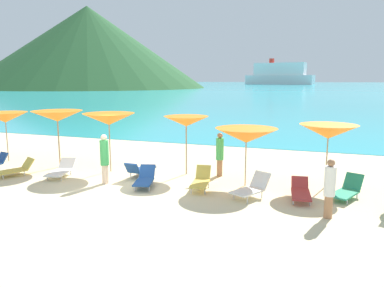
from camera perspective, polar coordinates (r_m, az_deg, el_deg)
name	(u,v)px	position (r m, az deg, el deg)	size (l,w,h in m)	color
ground_plane	(206,144)	(22.30, 2.13, -0.07)	(50.00, 100.00, 0.30)	beige
ocean_water	(315,85)	(240.04, 18.24, 8.51)	(650.00, 440.00, 0.02)	#2DADBC
headland_hill	(88,47)	(168.78, -15.50, 13.99)	(98.42, 98.42, 33.66)	#235128
umbrella_1	(5,117)	(18.78, -26.60, 3.64)	(2.07, 2.07, 2.23)	#9E7F59
umbrella_2	(57,116)	(16.61, -19.85, 4.01)	(2.25, 2.25, 2.40)	#9E7F59
umbrella_3	(109,119)	(15.22, -12.56, 3.71)	(2.28, 2.28, 2.36)	#9E7F59
umbrella_4	(186,121)	(14.40, -0.89, 3.46)	(1.90, 1.90, 2.29)	#9E7F59
umbrella_5	(246,136)	(12.99, 8.27, 1.29)	(2.17, 2.17, 2.04)	#9E7F59
umbrella_6	(328,132)	(13.40, 20.07, 1.77)	(2.08, 2.08, 2.19)	#9E7F59
lounge_chair_0	(15,169)	(16.04, -25.33, -3.47)	(1.15, 1.56, 0.62)	#D8BF4C
lounge_chair_1	(145,178)	(13.15, -7.19, -5.23)	(0.93, 1.54, 0.64)	#1E478C
lounge_chair_3	(140,169)	(14.42, -7.96, -3.82)	(0.69, 1.47, 0.67)	#1E478C
lounge_chair_4	(201,180)	(12.74, 1.38, -5.52)	(0.72, 1.45, 0.71)	#D8BF4C
lounge_chair_5	(301,191)	(12.21, 16.22, -6.94)	(0.73, 1.65, 0.55)	#A53333
lounge_chair_6	(347,190)	(12.79, 22.53, -6.49)	(1.12, 1.60, 0.68)	#268C66
lounge_chair_9	(61,170)	(15.24, -19.30, -3.74)	(1.00, 1.73, 0.58)	white
lounge_chair_11	(252,188)	(12.00, 9.08, -6.58)	(1.17, 1.49, 0.74)	white
beachgoer_0	(105,157)	(13.62, -13.18, -2.00)	(0.31, 0.31, 1.78)	beige
beachgoer_1	(330,187)	(10.67, 20.23, -6.17)	(0.30, 0.30, 1.62)	#A3704C
beachgoer_2	(220,153)	(14.36, 4.26, -1.39)	(0.29, 0.29, 1.68)	#A3704C
cruise_ship	(279,75)	(265.84, 13.16, 10.22)	(46.95, 18.15, 17.47)	white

